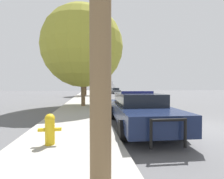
# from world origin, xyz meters

# --- Properties ---
(ground_plane) EXTENTS (110.00, 110.00, 0.00)m
(ground_plane) POSITION_xyz_m (0.00, 0.00, 0.00)
(ground_plane) COLOR #565659
(sidewalk_left) EXTENTS (3.00, 110.00, 0.13)m
(sidewalk_left) POSITION_xyz_m (-5.10, 0.00, 0.07)
(sidewalk_left) COLOR #A3A099
(sidewalk_left) RESTS_ON ground_plane
(police_car) EXTENTS (2.33, 5.17, 1.47)m
(police_car) POSITION_xyz_m (-2.46, 0.65, 0.74)
(police_car) COLOR #141E3D
(police_car) RESTS_ON ground_plane
(fire_hydrant) EXTENTS (0.59, 0.26, 0.82)m
(fire_hydrant) POSITION_xyz_m (-5.53, -1.15, 0.56)
(fire_hydrant) COLOR gold
(fire_hydrant) RESTS_ON sidewalk_left
(traffic_light) EXTENTS (4.35, 0.35, 4.84)m
(traffic_light) POSITION_xyz_m (-3.75, 17.25, 3.60)
(traffic_light) COLOR #424247
(traffic_light) RESTS_ON sidewalk_left
(car_background_midblock) EXTENTS (2.17, 4.76, 1.39)m
(car_background_midblock) POSITION_xyz_m (-2.35, 20.38, 0.74)
(car_background_midblock) COLOR black
(car_background_midblock) RESTS_ON ground_plane
(car_background_distant) EXTENTS (2.05, 4.73, 1.39)m
(car_background_distant) POSITION_xyz_m (2.43, 44.05, 0.73)
(car_background_distant) COLOR silver
(car_background_distant) RESTS_ON ground_plane
(car_background_oncoming) EXTENTS (1.89, 4.47, 1.37)m
(car_background_oncoming) POSITION_xyz_m (1.77, 29.31, 0.72)
(car_background_oncoming) COLOR #474C51
(car_background_oncoming) RESTS_ON ground_plane
(box_truck) EXTENTS (2.79, 8.09, 3.14)m
(box_truck) POSITION_xyz_m (1.64, 40.66, 1.66)
(box_truck) COLOR silver
(box_truck) RESTS_ON ground_plane
(tree_sidewalk_near) EXTENTS (6.29, 6.29, 7.78)m
(tree_sidewalk_near) POSITION_xyz_m (-4.92, 6.78, 4.76)
(tree_sidewalk_near) COLOR brown
(tree_sidewalk_near) RESTS_ON sidewalk_left
(tree_sidewalk_mid) EXTENTS (4.17, 4.17, 6.16)m
(tree_sidewalk_mid) POSITION_xyz_m (-5.04, 21.04, 4.18)
(tree_sidewalk_mid) COLOR brown
(tree_sidewalk_mid) RESTS_ON sidewalk_left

